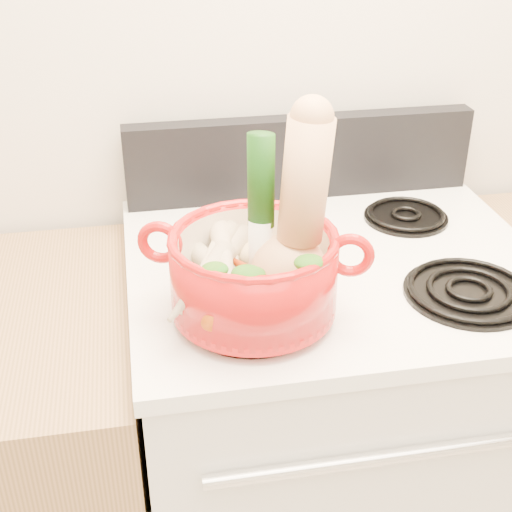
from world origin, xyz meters
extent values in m
cube|color=silver|center=(0.00, 1.75, 1.30)|extent=(3.50, 0.02, 2.60)
cube|color=silver|center=(0.00, 1.40, 0.46)|extent=(0.76, 0.65, 0.92)
cube|color=white|center=(0.00, 1.40, 0.93)|extent=(0.78, 0.67, 0.03)
cube|color=black|center=(0.00, 1.70, 1.04)|extent=(0.76, 0.05, 0.18)
cylinder|color=silver|center=(0.00, 1.06, 0.78)|extent=(0.60, 0.02, 0.02)
cylinder|color=black|center=(-0.19, 1.24, 0.96)|extent=(0.22, 0.22, 0.02)
cylinder|color=black|center=(0.19, 1.24, 0.96)|extent=(0.22, 0.22, 0.02)
cylinder|color=black|center=(-0.19, 1.54, 0.96)|extent=(0.17, 0.17, 0.02)
cylinder|color=black|center=(0.19, 1.54, 0.96)|extent=(0.17, 0.17, 0.02)
cylinder|color=#B6100F|center=(-0.19, 1.24, 1.03)|extent=(0.34, 0.34, 0.13)
torus|color=#B6100F|center=(-0.33, 1.29, 1.08)|extent=(0.08, 0.04, 0.07)
torus|color=#B6100F|center=(-0.04, 1.19, 1.08)|extent=(0.08, 0.04, 0.07)
cylinder|color=white|center=(-0.17, 1.26, 1.13)|extent=(0.06, 0.06, 0.28)
ellipsoid|color=#D6BE84|center=(-0.16, 1.33, 1.02)|extent=(0.09, 0.07, 0.05)
cone|color=beige|center=(-0.22, 1.26, 1.02)|extent=(0.05, 0.21, 0.06)
cone|color=beige|center=(-0.25, 1.28, 1.03)|extent=(0.16, 0.21, 0.07)
cone|color=beige|center=(-0.23, 1.27, 1.03)|extent=(0.13, 0.17, 0.05)
cone|color=beige|center=(-0.28, 1.23, 1.04)|extent=(0.14, 0.18, 0.06)
cone|color=beige|center=(-0.25, 1.28, 1.04)|extent=(0.13, 0.19, 0.06)
cone|color=beige|center=(-0.23, 1.28, 1.05)|extent=(0.05, 0.24, 0.06)
cone|color=orange|center=(-0.18, 1.21, 1.01)|extent=(0.10, 0.17, 0.05)
cone|color=#D84E0A|center=(-0.25, 1.20, 1.02)|extent=(0.06, 0.14, 0.04)
cone|color=#BB3A09|center=(-0.17, 1.22, 1.03)|extent=(0.13, 0.18, 0.05)
cone|color=#D03D0A|center=(-0.22, 1.21, 1.03)|extent=(0.11, 0.12, 0.04)
cone|color=#B84A09|center=(-0.18, 1.19, 1.04)|extent=(0.10, 0.16, 0.05)
camera|label=1|loc=(-0.36, 0.28, 1.61)|focal=50.00mm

